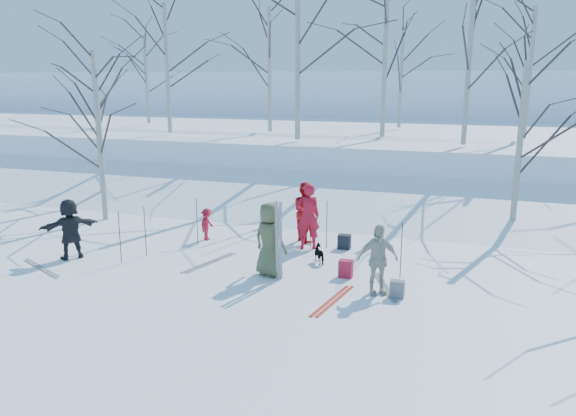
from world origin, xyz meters
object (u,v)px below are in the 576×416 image
(skier_cream_east, at_px, (377,259))
(dog, at_px, (321,254))
(skier_grey_west, at_px, (70,229))
(skier_red_seated, at_px, (207,224))
(backpack_dark, at_px, (344,242))
(backpack_grey, at_px, (397,289))
(skier_redor_behind, at_px, (306,212))
(backpack_red, at_px, (346,269))
(skier_red_north, at_px, (308,216))
(skier_olive_center, at_px, (270,239))

(skier_cream_east, relative_size, dog, 2.77)
(skier_cream_east, bearing_deg, skier_grey_west, 151.75)
(skier_red_seated, distance_m, dog, 3.81)
(dog, distance_m, backpack_dark, 1.41)
(skier_grey_west, relative_size, backpack_grey, 4.18)
(skier_redor_behind, bearing_deg, skier_grey_west, 76.39)
(skier_red_seated, bearing_deg, backpack_red, -111.41)
(skier_cream_east, xyz_separation_m, backpack_grey, (0.46, -0.10, -0.59))
(skier_red_north, relative_size, backpack_dark, 4.57)
(skier_redor_behind, xyz_separation_m, dog, (0.95, -1.79, -0.62))
(skier_grey_west, xyz_separation_m, dog, (6.25, 1.70, -0.56))
(skier_red_north, relative_size, dog, 3.26)
(backpack_grey, relative_size, backpack_dark, 0.95)
(skier_cream_east, distance_m, backpack_dark, 3.36)
(skier_red_north, xyz_separation_m, skier_redor_behind, (-0.28, 0.71, -0.05))
(skier_red_seated, bearing_deg, skier_grey_west, 136.22)
(skier_redor_behind, bearing_deg, backpack_dark, -155.09)
(dog, bearing_deg, skier_cream_east, 95.62)
(skier_olive_center, height_order, dog, skier_olive_center)
(backpack_red, bearing_deg, backpack_grey, -33.55)
(skier_cream_east, bearing_deg, backpack_grey, -40.74)
(skier_olive_center, bearing_deg, skier_cream_east, -169.55)
(skier_redor_behind, bearing_deg, dog, 160.98)
(skier_cream_east, relative_size, skier_grey_west, 0.98)
(skier_cream_east, distance_m, dog, 2.41)
(skier_red_north, distance_m, backpack_red, 2.54)
(skier_red_north, distance_m, skier_red_seated, 3.05)
(skier_olive_center, bearing_deg, skier_redor_behind, -71.14)
(skier_cream_east, distance_m, skier_grey_west, 7.96)
(skier_cream_east, height_order, dog, skier_cream_east)
(skier_cream_east, xyz_separation_m, skier_grey_west, (-7.96, -0.08, 0.02))
(backpack_dark, bearing_deg, skier_cream_east, -64.75)
(skier_red_north, bearing_deg, skier_red_seated, -24.69)
(skier_red_north, relative_size, skier_red_seated, 1.96)
(skier_redor_behind, relative_size, dog, 3.06)
(skier_redor_behind, height_order, skier_grey_west, skier_redor_behind)
(skier_redor_behind, distance_m, dog, 2.12)
(skier_redor_behind, distance_m, backpack_red, 3.24)
(dog, height_order, backpack_red, dog)
(dog, distance_m, backpack_red, 1.18)
(skier_red_seated, height_order, backpack_red, skier_red_seated)
(skier_olive_center, relative_size, backpack_red, 4.24)
(dog, bearing_deg, skier_redor_behind, -103.14)
(skier_redor_behind, height_order, backpack_dark, skier_redor_behind)
(skier_redor_behind, distance_m, backpack_grey, 4.74)
(skier_olive_center, distance_m, backpack_red, 1.92)
(backpack_red, bearing_deg, dog, 135.46)
(skier_redor_behind, height_order, backpack_grey, skier_redor_behind)
(skier_grey_west, distance_m, backpack_grey, 8.45)
(backpack_dark, bearing_deg, skier_grey_west, -154.84)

